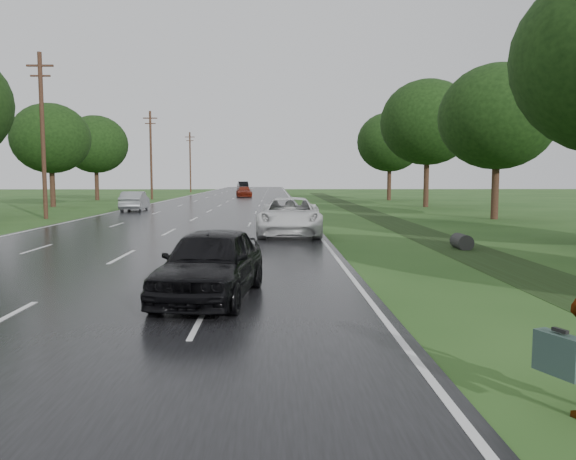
# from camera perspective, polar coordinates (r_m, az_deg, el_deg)

# --- Properties ---
(road) EXTENTS (14.00, 180.00, 0.04)m
(road) POSITION_cam_1_polar(r_m,az_deg,el_deg) (54.96, -6.45, 2.72)
(road) COLOR black
(road) RESTS_ON ground
(edge_stripe_east) EXTENTS (0.12, 180.00, 0.01)m
(edge_stripe_east) POSITION_cam_1_polar(r_m,az_deg,el_deg) (54.78, 0.61, 2.78)
(edge_stripe_east) COLOR silver
(edge_stripe_east) RESTS_ON road
(edge_stripe_west) EXTENTS (0.12, 180.00, 0.01)m
(edge_stripe_west) POSITION_cam_1_polar(r_m,az_deg,el_deg) (55.96, -13.36, 2.68)
(edge_stripe_west) COLOR silver
(edge_stripe_west) RESTS_ON road
(center_line) EXTENTS (0.12, 180.00, 0.01)m
(center_line) POSITION_cam_1_polar(r_m,az_deg,el_deg) (54.96, -6.45, 2.75)
(center_line) COLOR silver
(center_line) RESTS_ON road
(drainage_ditch) EXTENTS (2.20, 120.00, 0.56)m
(drainage_ditch) POSITION_cam_1_polar(r_m,az_deg,el_deg) (29.28, 11.79, 0.36)
(drainage_ditch) COLOR black
(drainage_ditch) RESTS_ON ground
(utility_pole_mid) EXTENTS (1.60, 0.26, 10.00)m
(utility_pole_mid) POSITION_cam_1_polar(r_m,az_deg,el_deg) (37.51, -23.66, 9.00)
(utility_pole_mid) COLOR #3A2218
(utility_pole_mid) RESTS_ON ground
(utility_pole_far) EXTENTS (1.60, 0.26, 10.00)m
(utility_pole_far) POSITION_cam_1_polar(r_m,az_deg,el_deg) (66.24, -13.75, 7.53)
(utility_pole_far) COLOR #3A2218
(utility_pole_far) RESTS_ON ground
(utility_pole_distant) EXTENTS (1.60, 0.26, 10.00)m
(utility_pole_distant) POSITION_cam_1_polar(r_m,az_deg,el_deg) (95.76, -9.91, 6.90)
(utility_pole_distant) COLOR #3A2218
(utility_pole_distant) RESTS_ON ground
(tree_east_c) EXTENTS (7.00, 7.00, 9.29)m
(tree_east_c) POSITION_cam_1_polar(r_m,az_deg,el_deg) (36.43, 20.52, 10.71)
(tree_east_c) COLOR #3A2218
(tree_east_c) RESTS_ON ground
(tree_east_d) EXTENTS (8.00, 8.00, 10.76)m
(tree_east_d) POSITION_cam_1_polar(r_m,az_deg,el_deg) (49.64, 14.00, 10.56)
(tree_east_d) COLOR #3A2218
(tree_east_d) RESTS_ON ground
(tree_east_f) EXTENTS (7.20, 7.20, 9.62)m
(tree_east_f) POSITION_cam_1_polar(r_m,az_deg,el_deg) (63.10, 10.31, 8.78)
(tree_east_f) COLOR #3A2218
(tree_east_f) RESTS_ON ground
(tree_west_d) EXTENTS (6.60, 6.60, 8.80)m
(tree_west_d) POSITION_cam_1_polar(r_m,az_deg,el_deg) (52.37, -22.97, 8.56)
(tree_west_d) COLOR #3A2218
(tree_west_d) RESTS_ON ground
(tree_west_f) EXTENTS (7.00, 7.00, 9.29)m
(tree_west_f) POSITION_cam_1_polar(r_m,az_deg,el_deg) (65.78, -18.97, 8.23)
(tree_west_f) COLOR #3A2218
(tree_west_f) RESTS_ON ground
(white_pickup) EXTENTS (2.92, 5.94, 1.62)m
(white_pickup) POSITION_cam_1_polar(r_m,az_deg,el_deg) (24.41, 0.20, 1.41)
(white_pickup) COLOR white
(white_pickup) RESTS_ON road
(dark_sedan) EXTENTS (2.29, 4.51, 1.47)m
(dark_sedan) POSITION_cam_1_polar(r_m,az_deg,el_deg) (11.73, -7.84, -3.34)
(dark_sedan) COLOR black
(dark_sedan) RESTS_ON road
(silver_sedan) EXTENTS (1.79, 4.48, 1.45)m
(silver_sedan) POSITION_cam_1_polar(r_m,az_deg,el_deg) (43.41, -15.31, 2.85)
(silver_sedan) COLOR gray
(silver_sedan) RESTS_ON road
(far_car_red) EXTENTS (2.37, 4.75, 1.33)m
(far_car_red) POSITION_cam_1_polar(r_m,az_deg,el_deg) (71.18, -4.50, 3.89)
(far_car_red) COLOR maroon
(far_car_red) RESTS_ON road
(far_car_dark) EXTENTS (2.56, 5.31, 1.68)m
(far_car_dark) POSITION_cam_1_polar(r_m,az_deg,el_deg) (108.84, -4.63, 4.50)
(far_car_dark) COLOR black
(far_car_dark) RESTS_ON road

